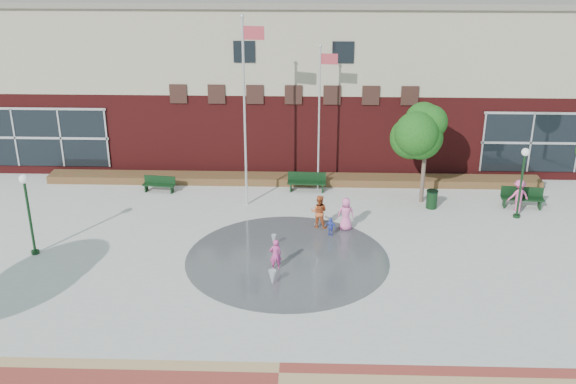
{
  "coord_description": "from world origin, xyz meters",
  "views": [
    {
      "loc": [
        0.85,
        -21.69,
        13.11
      ],
      "look_at": [
        0.0,
        4.0,
        2.6
      ],
      "focal_mm": 42.0,
      "sensor_mm": 36.0,
      "label": 1
    }
  ],
  "objects_px": {
    "flagpole_left": "(245,104)",
    "trash_can": "(432,199)",
    "bench_left": "(159,187)",
    "child_splash": "(276,255)",
    "flagpole_right": "(320,112)"
  },
  "relations": [
    {
      "from": "flagpole_right",
      "to": "bench_left",
      "type": "distance_m",
      "value": 9.1
    },
    {
      "from": "bench_left",
      "to": "child_splash",
      "type": "distance_m",
      "value": 10.25
    },
    {
      "from": "flagpole_left",
      "to": "flagpole_right",
      "type": "distance_m",
      "value": 4.18
    },
    {
      "from": "flagpole_left",
      "to": "bench_left",
      "type": "relative_size",
      "value": 5.41
    },
    {
      "from": "flagpole_left",
      "to": "flagpole_right",
      "type": "height_order",
      "value": "flagpole_left"
    },
    {
      "from": "flagpole_left",
      "to": "trash_can",
      "type": "bearing_deg",
      "value": 7.33
    },
    {
      "from": "flagpole_left",
      "to": "trash_can",
      "type": "xyz_separation_m",
      "value": [
        8.95,
        -0.12,
        -4.63
      ]
    },
    {
      "from": "flagpole_left",
      "to": "flagpole_right",
      "type": "bearing_deg",
      "value": 39.0
    },
    {
      "from": "flagpole_right",
      "to": "bench_left",
      "type": "xyz_separation_m",
      "value": [
        -8.19,
        -0.59,
        -3.92
      ]
    },
    {
      "from": "flagpole_left",
      "to": "child_splash",
      "type": "relative_size",
      "value": 6.89
    },
    {
      "from": "bench_left",
      "to": "child_splash",
      "type": "bearing_deg",
      "value": -44.75
    },
    {
      "from": "flagpole_right",
      "to": "bench_left",
      "type": "relative_size",
      "value": 4.43
    },
    {
      "from": "flagpole_right",
      "to": "trash_can",
      "type": "relative_size",
      "value": 8.13
    },
    {
      "from": "flagpole_left",
      "to": "bench_left",
      "type": "distance_m",
      "value": 6.9
    },
    {
      "from": "bench_left",
      "to": "child_splash",
      "type": "height_order",
      "value": "child_splash"
    }
  ]
}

